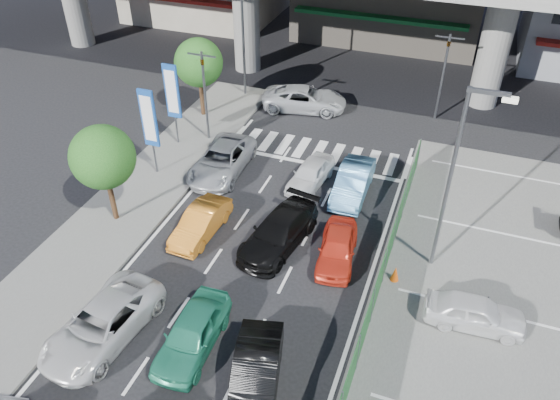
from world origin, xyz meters
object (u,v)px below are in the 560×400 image
at_px(sedan_black_mid, 279,232).
at_px(traffic_cone, 395,273).
at_px(kei_truck_front_right, 353,182).
at_px(tree_near, 103,157).
at_px(sedan_white_mid_left, 103,324).
at_px(street_lamp_left, 245,22).
at_px(signboard_near, 149,121).
at_px(signboard_far, 172,94).
at_px(wagon_silver_front_left, 222,161).
at_px(traffic_light_left, 203,75).
at_px(sedan_white_front_mid, 310,174).
at_px(taxi_orange_right, 337,248).
at_px(traffic_light_right, 446,56).
at_px(tree_far, 199,63).
at_px(taxi_orange_left, 201,223).
at_px(crossing_wagon_silver, 305,99).
at_px(parked_sedan_white, 475,312).
at_px(taxi_teal_mid, 192,333).
at_px(hatch_black_mid_right, 256,375).
at_px(street_lamp_right, 457,169).

height_order(sedan_black_mid, traffic_cone, sedan_black_mid).
distance_m(kei_truck_front_right, traffic_cone, 6.08).
distance_m(tree_near, sedan_white_mid_left, 7.38).
height_order(street_lamp_left, signboard_near, street_lamp_left).
distance_m(signboard_far, sedan_black_mid, 10.45).
xyz_separation_m(sedan_white_mid_left, sedan_black_mid, (4.13, 6.89, 0.00)).
height_order(wagon_silver_front_left, kei_truck_front_right, same).
bearing_deg(traffic_light_left, traffic_cone, -32.20).
bearing_deg(kei_truck_front_right, traffic_light_left, 164.54).
distance_m(sedan_white_front_mid, kei_truck_front_right, 2.19).
bearing_deg(taxi_orange_right, sedan_black_mid, 171.06).
relative_size(traffic_light_right, tree_far, 1.08).
relative_size(sedan_black_mid, sedan_white_front_mid, 1.32).
distance_m(signboard_near, taxi_orange_right, 11.13).
relative_size(traffic_light_right, kei_truck_front_right, 1.24).
bearing_deg(signboard_far, taxi_orange_left, -54.13).
distance_m(crossing_wagon_silver, traffic_cone, 15.23).
height_order(traffic_light_right, sedan_white_mid_left, traffic_light_right).
bearing_deg(tree_far, taxi_orange_left, -63.86).
xyz_separation_m(tree_near, wagon_silver_front_left, (2.91, 5.29, -2.70)).
distance_m(tree_near, sedan_white_front_mid, 9.88).
distance_m(kei_truck_front_right, parked_sedan_white, 9.00).
distance_m(taxi_teal_mid, crossing_wagon_silver, 18.73).
relative_size(taxi_teal_mid, wagon_silver_front_left, 0.82).
bearing_deg(sedan_white_front_mid, parked_sedan_white, -30.96).
bearing_deg(crossing_wagon_silver, traffic_light_left, 132.63).
relative_size(tree_far, taxi_orange_left, 1.28).
xyz_separation_m(signboard_far, wagon_silver_front_left, (3.51, -1.70, -2.37)).
distance_m(tree_near, crossing_wagon_silver, 14.47).
bearing_deg(sedan_white_front_mid, signboard_near, -159.40).
relative_size(signboard_near, crossing_wagon_silver, 0.92).
bearing_deg(traffic_light_right, taxi_orange_right, -99.22).
height_order(traffic_light_left, tree_far, traffic_light_left).
bearing_deg(traffic_cone, tree_near, -177.85).
xyz_separation_m(signboard_near, traffic_cone, (12.94, -3.52, -2.66)).
bearing_deg(street_lamp_left, taxi_teal_mid, -72.68).
distance_m(hatch_black_mid_right, taxi_orange_right, 6.99).
bearing_deg(street_lamp_right, taxi_teal_mid, -136.16).
bearing_deg(tree_far, traffic_cone, -36.50).
distance_m(traffic_light_left, kei_truck_front_right, 9.73).
height_order(tree_far, taxi_orange_left, tree_far).
bearing_deg(traffic_cone, traffic_light_right, 90.95).
bearing_deg(taxi_teal_mid, signboard_far, 118.80).
height_order(kei_truck_front_right, crossing_wagon_silver, crossing_wagon_silver).
height_order(traffic_light_right, signboard_near, traffic_light_right).
distance_m(taxi_orange_left, sedan_white_front_mid, 6.33).
distance_m(signboard_near, hatch_black_mid_right, 14.06).
distance_m(traffic_light_left, traffic_cone, 14.55).
relative_size(taxi_teal_mid, sedan_black_mid, 0.85).
height_order(street_lamp_left, tree_far, street_lamp_left).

